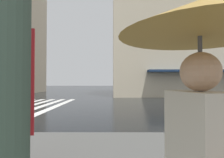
# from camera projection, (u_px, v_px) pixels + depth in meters

# --- Properties ---
(zebra_crossing) EXTENTS (13.00, 6.50, 0.01)m
(zebra_crossing) POSITION_uv_depth(u_px,v_px,m) (9.00, 107.00, 12.81)
(zebra_crossing) COLOR silver
(zebra_crossing) RESTS_ON ground_plane
(haussmann_block_corner) EXTENTS (16.34, 25.32, 22.76)m
(haussmann_block_corner) POSITION_uv_depth(u_px,v_px,m) (196.00, 21.00, 29.04)
(haussmann_block_corner) COLOR beige
(haussmann_block_corner) RESTS_ON ground_plane
(pedestrian_approaching_kerb) EXTENTS (0.92, 0.92, 1.98)m
(pedestrian_approaching_kerb) POSITION_uv_depth(u_px,v_px,m) (202.00, 79.00, 1.04)
(pedestrian_approaching_kerb) COLOR beige
(pedestrian_approaching_kerb) RESTS_ON sidewalk_pavement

